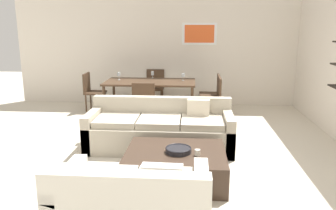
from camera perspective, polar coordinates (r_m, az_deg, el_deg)
ground_plane at (r=5.26m, az=-1.69°, el=-8.45°), size 18.00×18.00×0.00m
back_wall_unit at (r=8.41m, az=2.87°, el=9.25°), size 8.40×0.09×2.70m
sofa_beige at (r=5.48m, az=-1.29°, el=-4.31°), size 2.32×0.90×0.78m
loveseat_white at (r=3.34m, az=-5.88°, el=-16.56°), size 1.43×0.90×0.78m
coffee_table at (r=4.43m, az=1.25°, el=-10.14°), size 1.28×1.07×0.38m
decorative_bowl at (r=4.31m, az=1.77°, el=-7.55°), size 0.33×0.33×0.07m
candle_jar at (r=4.23m, az=4.99°, el=-7.99°), size 0.07×0.07×0.08m
dining_table at (r=7.46m, az=-3.03°, el=3.57°), size 1.98×1.01×0.75m
dining_chair_foot at (r=6.61m, az=-4.01°, el=0.66°), size 0.44×0.44×0.88m
dining_chair_right_near at (r=7.23m, az=7.80°, el=1.66°), size 0.44×0.44×0.88m
dining_chair_left_far at (r=8.01m, az=-12.76°, el=2.60°), size 0.44×0.44×0.88m
dining_chair_head at (r=8.39m, az=-2.22°, el=3.40°), size 0.44×0.44×0.88m
dining_chair_right_far at (r=7.67m, az=7.61°, el=2.35°), size 0.44×0.44×0.88m
wine_glass_left_far at (r=7.68m, az=-8.28°, el=5.13°), size 0.07×0.07×0.17m
wine_glass_head at (r=7.88m, az=-2.63°, el=5.35°), size 0.07×0.07×0.16m
wine_glass_right_far at (r=7.50m, az=2.56°, el=4.99°), size 0.07×0.07×0.16m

